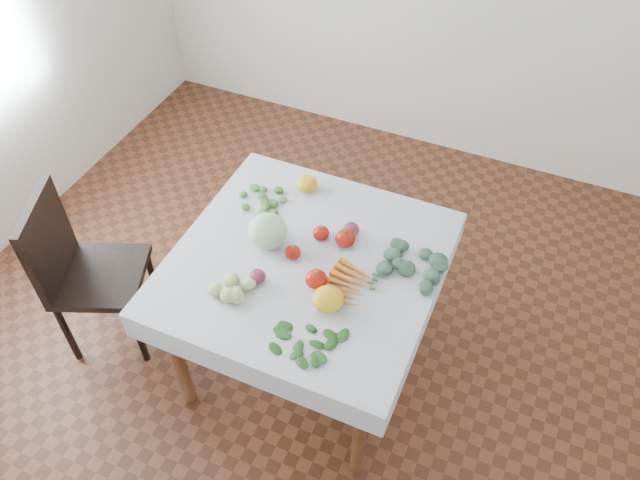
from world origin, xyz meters
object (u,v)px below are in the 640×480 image
object	(u,v)px
table	(306,276)
heirloom_back	(307,184)
chair	(79,265)
cabbage	(268,231)
carrot_bunch	(347,285)

from	to	relation	value
table	heirloom_back	distance (m)	0.48
chair	cabbage	xyz separation A→B (m)	(0.88, 0.30, 0.31)
table	heirloom_back	xyz separation A→B (m)	(-0.19, 0.42, 0.14)
cabbage	carrot_bunch	size ratio (longest dim) A/B	0.63
chair	heirloom_back	size ratio (longest dim) A/B	8.84
carrot_bunch	chair	bearing A→B (deg)	-171.00
table	cabbage	bearing A→B (deg)	172.07
heirloom_back	carrot_bunch	xyz separation A→B (m)	(0.41, -0.49, -0.02)
cabbage	table	bearing A→B (deg)	-7.93
cabbage	carrot_bunch	xyz separation A→B (m)	(0.41, -0.10, -0.06)
chair	cabbage	bearing A→B (deg)	18.87
chair	heirloom_back	world-z (taller)	chair
chair	cabbage	world-z (taller)	chair
table	cabbage	distance (m)	0.26
table	heirloom_back	bearing A→B (deg)	113.91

